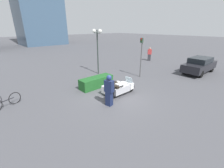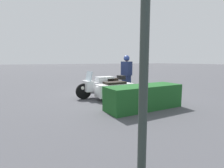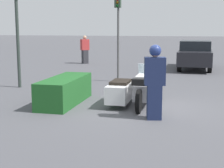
{
  "view_description": "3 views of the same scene",
  "coord_description": "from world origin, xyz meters",
  "px_view_note": "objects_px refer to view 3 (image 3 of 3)",
  "views": [
    {
      "loc": [
        -6.03,
        -6.34,
        4.33
      ],
      "look_at": [
        0.06,
        0.29,
        0.89
      ],
      "focal_mm": 24.0,
      "sensor_mm": 36.0,
      "label": 1
    },
    {
      "loc": [
        4.05,
        6.81,
        1.59
      ],
      "look_at": [
        0.73,
        0.89,
        0.69
      ],
      "focal_mm": 28.0,
      "sensor_mm": 36.0,
      "label": 2
    },
    {
      "loc": [
        -9.24,
        -1.32,
        2.28
      ],
      "look_at": [
        0.14,
        0.85,
        0.68
      ],
      "focal_mm": 55.0,
      "sensor_mm": 36.0,
      "label": 3
    }
  ],
  "objects_px": {
    "twin_lamp_post": "(16,2)",
    "parked_car_background": "(195,54)",
    "traffic_light_near": "(118,27)",
    "officer_rider": "(155,80)",
    "pedestrian_bystander": "(85,50)",
    "hedge_bush_curbside": "(65,91)",
    "police_motorcycle": "(132,89)"
  },
  "relations": [
    {
      "from": "parked_car_background",
      "to": "hedge_bush_curbside",
      "type": "bearing_deg",
      "value": 159.74
    },
    {
      "from": "traffic_light_near",
      "to": "pedestrian_bystander",
      "type": "xyz_separation_m",
      "value": [
        6.68,
        3.55,
        -1.39
      ]
    },
    {
      "from": "parked_car_background",
      "to": "pedestrian_bystander",
      "type": "xyz_separation_m",
      "value": [
        1.38,
        6.77,
        0.06
      ]
    },
    {
      "from": "police_motorcycle",
      "to": "twin_lamp_post",
      "type": "height_order",
      "value": "twin_lamp_post"
    },
    {
      "from": "hedge_bush_curbside",
      "to": "pedestrian_bystander",
      "type": "relative_size",
      "value": 1.5
    },
    {
      "from": "twin_lamp_post",
      "to": "parked_car_background",
      "type": "distance_m",
      "value": 10.27
    },
    {
      "from": "parked_car_background",
      "to": "pedestrian_bystander",
      "type": "bearing_deg",
      "value": 79.9
    },
    {
      "from": "traffic_light_near",
      "to": "pedestrian_bystander",
      "type": "bearing_deg",
      "value": -145.11
    },
    {
      "from": "police_motorcycle",
      "to": "parked_car_background",
      "type": "bearing_deg",
      "value": -10.69
    },
    {
      "from": "pedestrian_bystander",
      "to": "twin_lamp_post",
      "type": "bearing_deg",
      "value": 138.2
    },
    {
      "from": "officer_rider",
      "to": "pedestrian_bystander",
      "type": "distance_m",
      "value": 13.6
    },
    {
      "from": "hedge_bush_curbside",
      "to": "pedestrian_bystander",
      "type": "height_order",
      "value": "pedestrian_bystander"
    },
    {
      "from": "twin_lamp_post",
      "to": "traffic_light_near",
      "type": "relative_size",
      "value": 1.2
    },
    {
      "from": "traffic_light_near",
      "to": "parked_car_background",
      "type": "bearing_deg",
      "value": 155.66
    },
    {
      "from": "police_motorcycle",
      "to": "traffic_light_near",
      "type": "height_order",
      "value": "traffic_light_near"
    },
    {
      "from": "hedge_bush_curbside",
      "to": "traffic_light_near",
      "type": "bearing_deg",
      "value": -8.64
    },
    {
      "from": "officer_rider",
      "to": "hedge_bush_curbside",
      "type": "relative_size",
      "value": 0.7
    },
    {
      "from": "pedestrian_bystander",
      "to": "police_motorcycle",
      "type": "bearing_deg",
      "value": 161.32
    },
    {
      "from": "officer_rider",
      "to": "parked_car_background",
      "type": "relative_size",
      "value": 0.41
    },
    {
      "from": "police_motorcycle",
      "to": "twin_lamp_post",
      "type": "distance_m",
      "value": 5.78
    },
    {
      "from": "police_motorcycle",
      "to": "pedestrian_bystander",
      "type": "relative_size",
      "value": 1.48
    },
    {
      "from": "officer_rider",
      "to": "parked_car_background",
      "type": "distance_m",
      "value": 11.02
    },
    {
      "from": "officer_rider",
      "to": "twin_lamp_post",
      "type": "distance_m",
      "value": 6.87
    },
    {
      "from": "hedge_bush_curbside",
      "to": "parked_car_background",
      "type": "bearing_deg",
      "value": -21.73
    },
    {
      "from": "hedge_bush_curbside",
      "to": "pedestrian_bystander",
      "type": "bearing_deg",
      "value": 14.44
    },
    {
      "from": "police_motorcycle",
      "to": "pedestrian_bystander",
      "type": "height_order",
      "value": "pedestrian_bystander"
    },
    {
      "from": "police_motorcycle",
      "to": "traffic_light_near",
      "type": "xyz_separation_m",
      "value": [
        4.17,
        1.33,
        1.8
      ]
    },
    {
      "from": "twin_lamp_post",
      "to": "traffic_light_near",
      "type": "xyz_separation_m",
      "value": [
        2.21,
        -3.38,
        -0.91
      ]
    },
    {
      "from": "parked_car_background",
      "to": "police_motorcycle",
      "type": "bearing_deg",
      "value": 170.24
    },
    {
      "from": "police_motorcycle",
      "to": "twin_lamp_post",
      "type": "relative_size",
      "value": 0.63
    },
    {
      "from": "hedge_bush_curbside",
      "to": "officer_rider",
      "type": "bearing_deg",
      "value": -113.02
    },
    {
      "from": "twin_lamp_post",
      "to": "traffic_light_near",
      "type": "bearing_deg",
      "value": -56.8
    }
  ]
}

